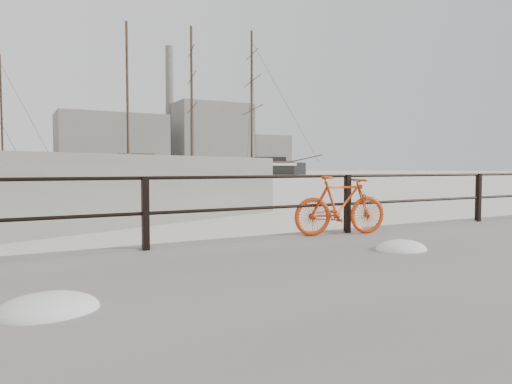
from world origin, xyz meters
name	(u,v)px	position (x,y,z in m)	size (l,w,h in m)	color
ground	(471,237)	(0.00, 0.00, 0.00)	(400.00, 400.00, 0.00)	white
guardrail	(478,198)	(0.00, -0.15, 0.85)	(28.00, 0.10, 1.00)	black
bicycle	(341,205)	(-3.77, -0.30, 0.84)	(1.64, 0.24, 0.99)	#BD360C
barque_black	(192,175)	(26.38, 86.77, 0.00)	(58.29, 19.08, 33.10)	black
industrial_west	(112,144)	(20.00, 140.00, 9.00)	(32.00, 18.00, 18.00)	gray
industrial_mid	(210,139)	(55.00, 145.00, 12.00)	(26.00, 20.00, 24.00)	gray
industrial_east	(259,154)	(78.00, 150.00, 7.00)	(20.00, 16.00, 14.00)	gray
smokestack	(170,110)	(42.00, 150.00, 22.00)	(2.80, 2.80, 44.00)	gray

